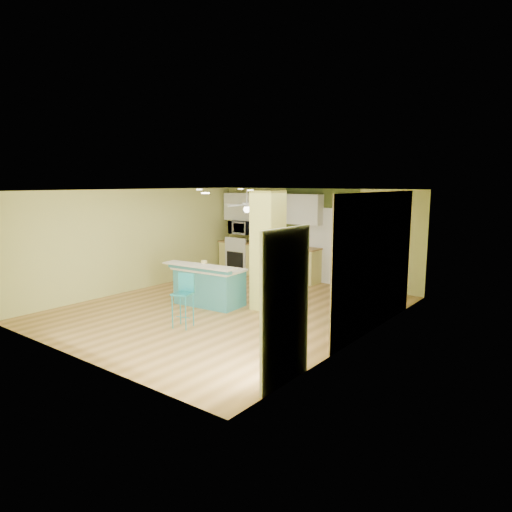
# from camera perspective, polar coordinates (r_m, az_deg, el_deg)

# --- Properties ---
(floor) EXTENTS (6.00, 7.00, 0.01)m
(floor) POSITION_cam_1_polar(r_m,az_deg,el_deg) (9.79, -3.38, -6.63)
(floor) COLOR olive
(floor) RESTS_ON ground
(ceiling) EXTENTS (6.00, 7.00, 0.01)m
(ceiling) POSITION_cam_1_polar(r_m,az_deg,el_deg) (9.42, -3.53, 8.22)
(ceiling) COLOR white
(ceiling) RESTS_ON wall_back
(wall_back) EXTENTS (6.00, 0.01, 2.50)m
(wall_back) POSITION_cam_1_polar(r_m,az_deg,el_deg) (12.37, 7.24, 2.57)
(wall_back) COLOR #C7C96C
(wall_back) RESTS_ON floor
(wall_front) EXTENTS (6.00, 0.01, 2.50)m
(wall_front) POSITION_cam_1_polar(r_m,az_deg,el_deg) (7.29, -21.80, -2.66)
(wall_front) COLOR #C7C96C
(wall_front) RESTS_ON floor
(wall_left) EXTENTS (0.01, 7.00, 2.50)m
(wall_left) POSITION_cam_1_polar(r_m,az_deg,el_deg) (11.70, -14.66, 1.97)
(wall_left) COLOR #C7C96C
(wall_left) RESTS_ON floor
(wall_right) EXTENTS (0.01, 7.00, 2.50)m
(wall_right) POSITION_cam_1_polar(r_m,az_deg,el_deg) (7.92, 13.24, -1.34)
(wall_right) COLOR #C7C96C
(wall_right) RESTS_ON floor
(wood_panel) EXTENTS (0.02, 3.40, 2.50)m
(wood_panel) POSITION_cam_1_polar(r_m,az_deg,el_deg) (8.47, 14.81, -0.72)
(wood_panel) COLOR olive
(wood_panel) RESTS_ON floor
(olive_accent) EXTENTS (2.20, 0.02, 2.50)m
(olive_accent) POSITION_cam_1_polar(r_m,az_deg,el_deg) (12.25, 8.01, 2.49)
(olive_accent) COLOR #445321
(olive_accent) RESTS_ON floor
(interior_door) EXTENTS (0.82, 0.05, 2.00)m
(interior_door) POSITION_cam_1_polar(r_m,az_deg,el_deg) (12.26, 7.92, 1.32)
(interior_door) COLOR white
(interior_door) RESTS_ON floor
(french_door) EXTENTS (0.04, 1.08, 2.10)m
(french_door) POSITION_cam_1_polar(r_m,az_deg,el_deg) (6.00, 3.72, -6.42)
(french_door) COLOR silver
(french_door) RESTS_ON floor
(column) EXTENTS (0.55, 0.55, 2.50)m
(column) POSITION_cam_1_polar(r_m,az_deg,el_deg) (9.51, 1.49, 0.65)
(column) COLOR #C9CB5E
(column) RESTS_ON floor
(kitchen_run) EXTENTS (3.25, 0.63, 0.94)m
(kitchen_run) POSITION_cam_1_polar(r_m,az_deg,el_deg) (12.93, 1.51, -0.56)
(kitchen_run) COLOR #DBD273
(kitchen_run) RESTS_ON floor
(stove) EXTENTS (0.76, 0.66, 1.08)m
(stove) POSITION_cam_1_polar(r_m,az_deg,el_deg) (13.49, -1.79, -0.20)
(stove) COLOR silver
(stove) RESTS_ON floor
(upper_cabinets) EXTENTS (3.20, 0.34, 0.80)m
(upper_cabinets) POSITION_cam_1_polar(r_m,az_deg,el_deg) (12.85, 1.85, 6.02)
(upper_cabinets) COLOR white
(upper_cabinets) RESTS_ON wall_back
(microwave) EXTENTS (0.70, 0.48, 0.39)m
(microwave) POSITION_cam_1_polar(r_m,az_deg,el_deg) (13.38, -1.78, 3.57)
(microwave) COLOR white
(microwave) RESTS_ON wall_back
(ceiling_fan) EXTENTS (1.41, 1.41, 0.61)m
(ceiling_fan) POSITION_cam_1_polar(r_m,az_deg,el_deg) (11.68, -1.14, 6.33)
(ceiling_fan) COLOR silver
(ceiling_fan) RESTS_ON ceiling
(pendant_lamp) EXTENTS (0.14, 0.14, 0.69)m
(pendant_lamp) POSITION_cam_1_polar(r_m,az_deg,el_deg) (8.65, 13.30, 3.79)
(pendant_lamp) COLOR silver
(pendant_lamp) RESTS_ON ceiling
(wall_decor) EXTENTS (0.03, 0.90, 0.70)m
(wall_decor) POSITION_cam_1_polar(r_m,az_deg,el_deg) (8.61, 15.27, 1.44)
(wall_decor) COLOR brown
(wall_decor) RESTS_ON wood_panel
(peninsula) EXTENTS (1.78, 1.06, 0.94)m
(peninsula) POSITION_cam_1_polar(r_m,az_deg,el_deg) (10.04, -5.89, -3.67)
(peninsula) COLOR teal
(peninsula) RESTS_ON floor
(bar_stool) EXTENTS (0.41, 0.41, 1.00)m
(bar_stool) POSITION_cam_1_polar(r_m,az_deg,el_deg) (8.56, -8.96, -4.39)
(bar_stool) COLOR teal
(bar_stool) RESTS_ON floor
(side_counter) EXTENTS (0.56, 1.31, 0.84)m
(side_counter) POSITION_cam_1_polar(r_m,az_deg,el_deg) (8.97, 13.49, -5.53)
(side_counter) COLOR teal
(side_counter) RESTS_ON floor
(fruit_bowl) EXTENTS (0.36, 0.36, 0.07)m
(fruit_bowl) POSITION_cam_1_polar(r_m,az_deg,el_deg) (12.76, 1.36, 1.60)
(fruit_bowl) COLOR #331D15
(fruit_bowl) RESTS_ON kitchen_run
(canister) EXTENTS (0.13, 0.13, 0.18)m
(canister) POSITION_cam_1_polar(r_m,az_deg,el_deg) (9.91, -6.50, -1.08)
(canister) COLOR yellow
(canister) RESTS_ON peninsula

